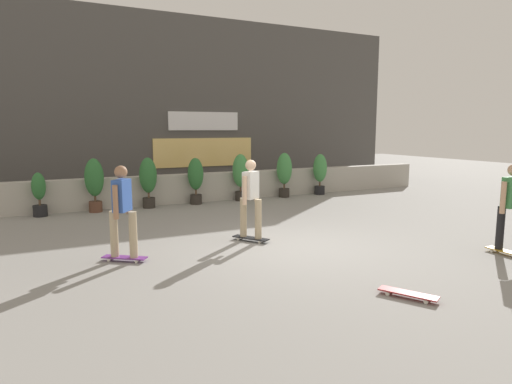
% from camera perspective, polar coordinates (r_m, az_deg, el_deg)
% --- Properties ---
extents(ground_plane, '(48.00, 48.00, 0.00)m').
position_cam_1_polar(ground_plane, '(8.87, 4.31, -7.02)').
color(ground_plane, gray).
extents(planter_wall, '(18.00, 0.40, 0.90)m').
position_cam_1_polar(planter_wall, '(14.18, -8.05, 0.54)').
color(planter_wall, '#B2ADA3').
rests_on(planter_wall, ground).
extents(building_backdrop, '(20.00, 2.08, 6.50)m').
position_cam_1_polar(building_backdrop, '(17.93, -12.30, 10.99)').
color(building_backdrop, '#4C4947').
rests_on(building_backdrop, ground).
extents(potted_plant_0, '(0.36, 0.36, 1.17)m').
position_cam_1_polar(potted_plant_0, '(13.03, -26.21, -0.19)').
color(potted_plant_0, black).
rests_on(potted_plant_0, ground).
extents(potted_plant_1, '(0.52, 0.52, 1.50)m').
position_cam_1_polar(potted_plant_1, '(13.07, -20.15, 1.34)').
color(potted_plant_1, brown).
rests_on(potted_plant_1, ground).
extents(potted_plant_2, '(0.51, 0.51, 1.48)m').
position_cam_1_polar(potted_plant_2, '(13.30, -13.75, 1.67)').
color(potted_plant_2, '#2D2823').
rests_on(potted_plant_2, ground).
extents(potted_plant_3, '(0.48, 0.48, 1.43)m').
position_cam_1_polar(potted_plant_3, '(13.69, -7.80, 1.85)').
color(potted_plant_3, '#2D2823').
rests_on(potted_plant_3, ground).
extents(potted_plant_4, '(0.52, 0.52, 1.51)m').
position_cam_1_polar(potted_plant_4, '(14.23, -2.01, 2.38)').
color(potted_plant_4, '#2D2823').
rests_on(potted_plant_4, ground).
extents(potted_plant_5, '(0.52, 0.52, 1.51)m').
position_cam_1_polar(potted_plant_5, '(14.96, 3.68, 2.66)').
color(potted_plant_5, '#2D2823').
rests_on(potted_plant_5, ground).
extents(potted_plant_6, '(0.48, 0.48, 1.43)m').
position_cam_1_polar(potted_plant_6, '(15.74, 8.26, 2.66)').
color(potted_plant_6, black).
rests_on(potted_plant_6, ground).
extents(skater_by_wall_left, '(0.56, 0.81, 1.70)m').
position_cam_1_polar(skater_by_wall_left, '(9.29, 30.09, -1.49)').
color(skater_by_wall_left, '#BF8C26').
rests_on(skater_by_wall_left, ground).
extents(skater_mid_plaza, '(0.60, 0.78, 1.70)m').
position_cam_1_polar(skater_mid_plaza, '(9.06, -0.69, -0.58)').
color(skater_mid_plaza, black).
rests_on(skater_mid_plaza, ground).
extents(skater_foreground, '(0.76, 0.64, 1.70)m').
position_cam_1_polar(skater_foreground, '(8.03, -16.86, -2.08)').
color(skater_foreground, '#72338C').
rests_on(skater_foreground, ground).
extents(skateboard_near_camera, '(0.56, 0.80, 0.08)m').
position_cam_1_polar(skateboard_near_camera, '(6.62, 19.05, -12.29)').
color(skateboard_near_camera, maroon).
rests_on(skateboard_near_camera, ground).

